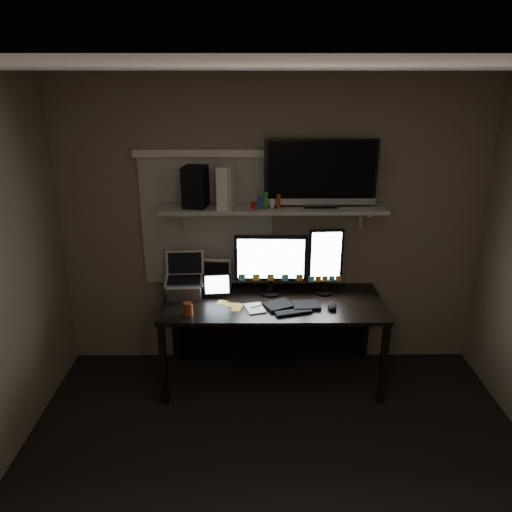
{
  "coord_description": "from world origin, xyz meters",
  "views": [
    {
      "loc": [
        -0.16,
        -2.27,
        2.48
      ],
      "look_at": [
        -0.14,
        1.25,
        1.19
      ],
      "focal_mm": 35.0,
      "sensor_mm": 36.0,
      "label": 1
    }
  ],
  "objects_px": {
    "monitor_landscape": "(271,264)",
    "laptop": "(184,277)",
    "tv": "(321,173)",
    "speaker": "(195,187)",
    "monitor_portrait": "(325,261)",
    "cup": "(188,309)",
    "keyboard": "(292,305)",
    "game_console": "(227,186)",
    "tablet": "(217,285)",
    "desk": "(272,314)",
    "mouse": "(332,307)"
  },
  "relations": [
    {
      "from": "desk",
      "to": "game_console",
      "type": "relative_size",
      "value": 5.36
    },
    {
      "from": "keyboard",
      "to": "mouse",
      "type": "height_order",
      "value": "mouse"
    },
    {
      "from": "tablet",
      "to": "speaker",
      "type": "distance_m",
      "value": 0.83
    },
    {
      "from": "speaker",
      "to": "tv",
      "type": "bearing_deg",
      "value": 8.88
    },
    {
      "from": "desk",
      "to": "mouse",
      "type": "xyz_separation_m",
      "value": [
        0.46,
        -0.26,
        0.2
      ]
    },
    {
      "from": "laptop",
      "to": "tv",
      "type": "bearing_deg",
      "value": 1.1
    },
    {
      "from": "tv",
      "to": "speaker",
      "type": "distance_m",
      "value": 0.99
    },
    {
      "from": "tablet",
      "to": "game_console",
      "type": "distance_m",
      "value": 0.82
    },
    {
      "from": "cup",
      "to": "laptop",
      "type": "bearing_deg",
      "value": 101.98
    },
    {
      "from": "mouse",
      "to": "tablet",
      "type": "bearing_deg",
      "value": 166.98
    },
    {
      "from": "keyboard",
      "to": "cup",
      "type": "relative_size",
      "value": 4.2
    },
    {
      "from": "tv",
      "to": "game_console",
      "type": "bearing_deg",
      "value": -179.34
    },
    {
      "from": "monitor_landscape",
      "to": "tv",
      "type": "bearing_deg",
      "value": 6.94
    },
    {
      "from": "mouse",
      "to": "speaker",
      "type": "height_order",
      "value": "speaker"
    },
    {
      "from": "tv",
      "to": "speaker",
      "type": "xyz_separation_m",
      "value": [
        -0.99,
        -0.0,
        -0.1
      ]
    },
    {
      "from": "mouse",
      "to": "cup",
      "type": "relative_size",
      "value": 1.1
    },
    {
      "from": "tv",
      "to": "tablet",
      "type": "bearing_deg",
      "value": -174.01
    },
    {
      "from": "monitor_landscape",
      "to": "tv",
      "type": "relative_size",
      "value": 0.68
    },
    {
      "from": "tv",
      "to": "laptop",
      "type": "bearing_deg",
      "value": -175.79
    },
    {
      "from": "laptop",
      "to": "tv",
      "type": "distance_m",
      "value": 1.39
    },
    {
      "from": "monitor_portrait",
      "to": "laptop",
      "type": "xyz_separation_m",
      "value": [
        -1.17,
        -0.07,
        -0.11
      ]
    },
    {
      "from": "laptop",
      "to": "speaker",
      "type": "relative_size",
      "value": 1.11
    },
    {
      "from": "tablet",
      "to": "cup",
      "type": "bearing_deg",
      "value": -126.4
    },
    {
      "from": "keyboard",
      "to": "mouse",
      "type": "distance_m",
      "value": 0.31
    },
    {
      "from": "monitor_portrait",
      "to": "mouse",
      "type": "distance_m",
      "value": 0.41
    },
    {
      "from": "tablet",
      "to": "game_console",
      "type": "relative_size",
      "value": 0.69
    },
    {
      "from": "monitor_portrait",
      "to": "keyboard",
      "type": "height_order",
      "value": "monitor_portrait"
    },
    {
      "from": "keyboard",
      "to": "cup",
      "type": "bearing_deg",
      "value": 173.62
    },
    {
      "from": "monitor_portrait",
      "to": "mouse",
      "type": "height_order",
      "value": "monitor_portrait"
    },
    {
      "from": "monitor_portrait",
      "to": "tv",
      "type": "relative_size",
      "value": 0.65
    },
    {
      "from": "monitor_landscape",
      "to": "laptop",
      "type": "relative_size",
      "value": 1.69
    },
    {
      "from": "keyboard",
      "to": "laptop",
      "type": "relative_size",
      "value": 1.24
    },
    {
      "from": "desk",
      "to": "tablet",
      "type": "bearing_deg",
      "value": -176.8
    },
    {
      "from": "cup",
      "to": "game_console",
      "type": "height_order",
      "value": "game_console"
    },
    {
      "from": "monitor_portrait",
      "to": "laptop",
      "type": "distance_m",
      "value": 1.18
    },
    {
      "from": "cup",
      "to": "speaker",
      "type": "height_order",
      "value": "speaker"
    },
    {
      "from": "tablet",
      "to": "cup",
      "type": "distance_m",
      "value": 0.4
    },
    {
      "from": "monitor_portrait",
      "to": "tablet",
      "type": "bearing_deg",
      "value": -178.53
    },
    {
      "from": "keyboard",
      "to": "game_console",
      "type": "xyz_separation_m",
      "value": [
        -0.52,
        0.28,
        0.9
      ]
    },
    {
      "from": "monitor_landscape",
      "to": "tablet",
      "type": "height_order",
      "value": "monitor_landscape"
    },
    {
      "from": "speaker",
      "to": "laptop",
      "type": "bearing_deg",
      "value": -133.56
    },
    {
      "from": "mouse",
      "to": "game_console",
      "type": "bearing_deg",
      "value": 160.54
    },
    {
      "from": "tablet",
      "to": "speaker",
      "type": "bearing_deg",
      "value": 143.53
    },
    {
      "from": "monitor_landscape",
      "to": "mouse",
      "type": "relative_size",
      "value": 5.21
    },
    {
      "from": "desk",
      "to": "cup",
      "type": "bearing_deg",
      "value": -150.84
    },
    {
      "from": "mouse",
      "to": "cup",
      "type": "height_order",
      "value": "cup"
    },
    {
      "from": "game_console",
      "to": "laptop",
      "type": "bearing_deg",
      "value": -155.28
    },
    {
      "from": "monitor_portrait",
      "to": "cup",
      "type": "height_order",
      "value": "monitor_portrait"
    },
    {
      "from": "tablet",
      "to": "game_console",
      "type": "height_order",
      "value": "game_console"
    },
    {
      "from": "monitor_landscape",
      "to": "tablet",
      "type": "xyz_separation_m",
      "value": [
        -0.44,
        -0.06,
        -0.16
      ]
    }
  ]
}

